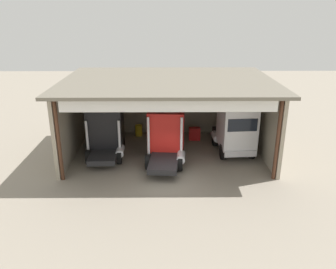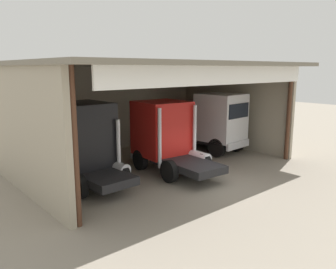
# 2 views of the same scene
# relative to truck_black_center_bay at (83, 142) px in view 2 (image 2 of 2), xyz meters

# --- Properties ---
(ground_plane) EXTENTS (80.00, 80.00, 0.00)m
(ground_plane) POSITION_rel_truck_black_center_bay_xyz_m (4.44, -3.91, -1.99)
(ground_plane) COLOR gray
(ground_plane) RESTS_ON ground
(workshop_shed) EXTENTS (14.38, 10.24, 5.59)m
(workshop_shed) POSITION_rel_truck_black_center_bay_xyz_m (4.44, 1.35, 1.87)
(workshop_shed) COLOR #9E937F
(workshop_shed) RESTS_ON ground
(truck_black_center_bay) EXTENTS (2.69, 4.66, 3.77)m
(truck_black_center_bay) POSITION_rel_truck_black_center_bay_xyz_m (0.00, 0.00, 0.00)
(truck_black_center_bay) COLOR black
(truck_black_center_bay) RESTS_ON ground
(truck_red_yard_outside) EXTENTS (2.73, 5.46, 3.60)m
(truck_red_yard_outside) POSITION_rel_truck_black_center_bay_xyz_m (4.33, -0.72, -0.11)
(truck_red_yard_outside) COLOR red
(truck_red_yard_outside) RESTS_ON ground
(truck_white_left_bay) EXTENTS (2.80, 5.52, 3.74)m
(truck_white_left_bay) POSITION_rel_truck_black_center_bay_xyz_m (9.29, 0.13, -0.03)
(truck_white_left_bay) COLOR white
(truck_white_left_bay) RESTS_ON ground
(oil_drum) EXTENTS (0.58, 0.58, 0.94)m
(oil_drum) POSITION_rel_truck_black_center_bay_xyz_m (2.01, 4.10, -1.52)
(oil_drum) COLOR gold
(oil_drum) RESTS_ON ground
(tool_cart) EXTENTS (0.90, 0.60, 1.00)m
(tool_cart) POSITION_rel_truck_black_center_bay_xyz_m (6.64, 3.16, -1.49)
(tool_cart) COLOR red
(tool_cart) RESTS_ON ground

